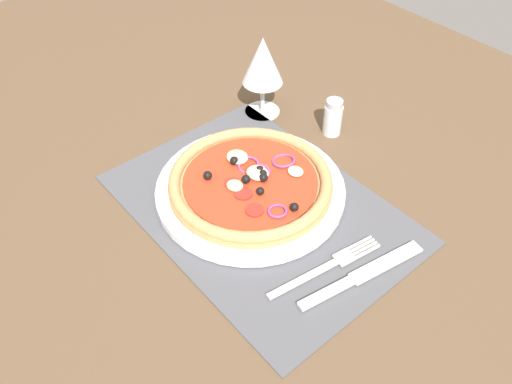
{
  "coord_description": "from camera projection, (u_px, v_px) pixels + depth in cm",
  "views": [
    {
      "loc": [
        42.44,
        -36.75,
        58.25
      ],
      "look_at": [
        -0.97,
        0.0,
        2.81
      ],
      "focal_mm": 37.52,
      "sensor_mm": 36.0,
      "label": 1
    }
  ],
  "objects": [
    {
      "name": "wine_glass",
      "position": [
        263.0,
        63.0,
        0.92
      ],
      "size": [
        7.2,
        7.2,
        14.9
      ],
      "color": "silver",
      "rests_on": "ground_plane"
    },
    {
      "name": "ground_plane",
      "position": [
        260.0,
        214.0,
        0.82
      ],
      "size": [
        190.0,
        140.0,
        2.4
      ],
      "primitive_type": "cube",
      "color": "brown"
    },
    {
      "name": "pizza",
      "position": [
        251.0,
        181.0,
        0.81
      ],
      "size": [
        25.07,
        25.07,
        2.69
      ],
      "color": "tan",
      "rests_on": "plate"
    },
    {
      "name": "pepper_shaker",
      "position": [
        333.0,
        117.0,
        0.92
      ],
      "size": [
        3.2,
        3.2,
        6.7
      ],
      "color": "silver",
      "rests_on": "ground_plane"
    },
    {
      "name": "placemat",
      "position": [
        260.0,
        208.0,
        0.81
      ],
      "size": [
        44.66,
        31.44,
        0.4
      ],
      "primitive_type": "cube",
      "color": "#4C4C51",
      "rests_on": "ground_plane"
    },
    {
      "name": "fork",
      "position": [
        330.0,
        265.0,
        0.72
      ],
      "size": [
        4.17,
        18.02,
        0.44
      ],
      "rotation": [
        0.0,
        0.0,
        1.42
      ],
      "color": "silver",
      "rests_on": "placemat"
    },
    {
      "name": "knife",
      "position": [
        363.0,
        274.0,
        0.71
      ],
      "size": [
        4.99,
        19.99,
        0.62
      ],
      "rotation": [
        0.0,
        0.0,
        1.4
      ],
      "color": "silver",
      "rests_on": "placemat"
    },
    {
      "name": "plate",
      "position": [
        250.0,
        190.0,
        0.82
      ],
      "size": [
        29.06,
        29.06,
        1.41
      ],
      "primitive_type": "cylinder",
      "color": "white",
      "rests_on": "placemat"
    }
  ]
}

